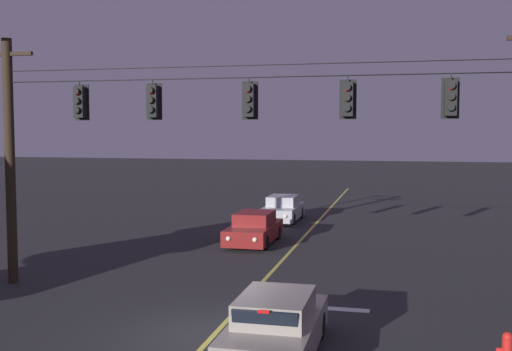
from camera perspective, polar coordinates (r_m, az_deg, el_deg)
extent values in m
plane|color=#28282B|center=(15.46, -4.02, -14.60)|extent=(180.00, 180.00, 0.00)
cube|color=#D1C64C|center=(24.47, 2.70, -7.56)|extent=(0.14, 60.00, 0.01)
cube|color=silver|center=(17.84, 4.88, -12.02)|extent=(3.40, 0.36, 0.01)
cylinder|color=#2D2116|center=(21.47, -21.80, 1.16)|extent=(0.32, 0.32, 7.92)
cube|color=#2D2116|center=(21.58, -22.05, 10.37)|extent=(1.80, 0.12, 0.12)
cylinder|color=slate|center=(21.54, -22.02, 9.44)|extent=(0.12, 0.12, 0.18)
cylinder|color=black|center=(18.16, -0.73, 9.04)|extent=(15.90, 0.03, 0.03)
cylinder|color=black|center=(18.19, -0.73, 10.14)|extent=(15.90, 0.02, 0.02)
cylinder|color=black|center=(20.15, -16.02, 8.14)|extent=(0.04, 0.04, 0.18)
cube|color=black|center=(20.12, -15.98, 6.52)|extent=(0.32, 0.26, 0.96)
cube|color=black|center=(20.24, -15.78, 6.51)|extent=(0.48, 0.03, 1.12)
sphere|color=red|center=(19.99, -16.23, 7.36)|extent=(0.17, 0.17, 0.17)
cylinder|color=black|center=(19.96, -16.29, 7.49)|extent=(0.20, 0.10, 0.20)
sphere|color=#3D280A|center=(19.98, -16.21, 6.54)|extent=(0.17, 0.17, 0.17)
cylinder|color=black|center=(19.94, -16.27, 6.66)|extent=(0.20, 0.10, 0.20)
sphere|color=black|center=(19.97, -16.19, 5.71)|extent=(0.17, 0.17, 0.17)
cylinder|color=black|center=(19.93, -16.25, 5.83)|extent=(0.20, 0.10, 0.20)
cylinder|color=black|center=(19.09, -9.55, 8.48)|extent=(0.04, 0.04, 0.18)
cube|color=black|center=(19.05, -9.53, 6.77)|extent=(0.32, 0.26, 0.96)
cube|color=black|center=(19.18, -9.36, 6.75)|extent=(0.48, 0.03, 1.12)
sphere|color=red|center=(18.92, -9.73, 7.66)|extent=(0.17, 0.17, 0.17)
cylinder|color=black|center=(18.89, -9.78, 7.79)|extent=(0.20, 0.10, 0.20)
sphere|color=#3D280A|center=(18.90, -9.72, 6.79)|extent=(0.17, 0.17, 0.17)
cylinder|color=black|center=(18.87, -9.77, 6.92)|extent=(0.20, 0.10, 0.20)
sphere|color=black|center=(18.89, -9.71, 5.91)|extent=(0.17, 0.17, 0.17)
cylinder|color=black|center=(18.86, -9.76, 6.05)|extent=(0.20, 0.10, 0.20)
cylinder|color=black|center=(18.14, -0.66, 8.76)|extent=(0.04, 0.04, 0.18)
cube|color=black|center=(18.11, -0.66, 6.96)|extent=(0.32, 0.26, 0.96)
cube|color=black|center=(18.25, -0.55, 6.94)|extent=(0.48, 0.03, 1.12)
sphere|color=red|center=(17.97, -0.78, 7.91)|extent=(0.17, 0.17, 0.17)
cylinder|color=black|center=(17.93, -0.81, 8.05)|extent=(0.20, 0.10, 0.20)
sphere|color=#3D280A|center=(17.95, -0.78, 6.99)|extent=(0.17, 0.17, 0.17)
cylinder|color=black|center=(17.92, -0.81, 7.13)|extent=(0.20, 0.10, 0.20)
sphere|color=black|center=(17.94, -0.78, 6.07)|extent=(0.17, 0.17, 0.17)
cylinder|color=black|center=(17.90, -0.81, 6.21)|extent=(0.20, 0.10, 0.20)
cylinder|color=black|center=(17.68, 8.48, 8.84)|extent=(0.04, 0.04, 0.18)
cube|color=black|center=(17.64, 8.46, 6.99)|extent=(0.32, 0.26, 0.96)
cube|color=black|center=(17.79, 8.50, 6.97)|extent=(0.48, 0.03, 1.12)
sphere|color=red|center=(17.50, 8.43, 7.96)|extent=(0.17, 0.17, 0.17)
cylinder|color=black|center=(17.46, 8.42, 8.11)|extent=(0.20, 0.10, 0.20)
sphere|color=#3D280A|center=(17.48, 8.42, 7.02)|extent=(0.17, 0.17, 0.17)
cylinder|color=black|center=(17.45, 8.41, 7.17)|extent=(0.20, 0.10, 0.20)
sphere|color=black|center=(17.47, 8.41, 6.08)|extent=(0.17, 0.17, 0.17)
cylinder|color=black|center=(17.43, 8.40, 6.22)|extent=(0.20, 0.10, 0.20)
cylinder|color=black|center=(17.67, 17.60, 8.69)|extent=(0.04, 0.04, 0.18)
cube|color=black|center=(17.63, 17.56, 6.85)|extent=(0.32, 0.26, 0.96)
cube|color=black|center=(17.77, 17.53, 6.83)|extent=(0.48, 0.03, 1.12)
sphere|color=red|center=(17.49, 17.62, 7.82)|extent=(0.17, 0.17, 0.17)
cylinder|color=black|center=(17.45, 17.64, 7.96)|extent=(0.20, 0.10, 0.20)
sphere|color=#3D280A|center=(17.47, 17.60, 6.87)|extent=(0.17, 0.17, 0.17)
cylinder|color=black|center=(17.43, 17.62, 7.02)|extent=(0.20, 0.10, 0.20)
sphere|color=black|center=(17.46, 17.58, 5.93)|extent=(0.17, 0.17, 0.17)
cylinder|color=black|center=(17.42, 17.60, 6.07)|extent=(0.20, 0.10, 0.20)
cube|color=gray|center=(14.10, 1.88, -14.30)|extent=(1.80, 4.30, 0.68)
cube|color=gray|center=(13.80, 1.78, -12.05)|extent=(1.51, 2.15, 0.54)
cube|color=black|center=(14.69, 2.52, -11.05)|extent=(1.40, 0.21, 0.48)
cube|color=black|center=(12.81, 0.82, -13.34)|extent=(1.37, 0.18, 0.46)
cylinder|color=black|center=(15.55, -0.07, -13.23)|extent=(0.22, 0.64, 0.64)
cylinder|color=black|center=(15.28, 5.89, -13.57)|extent=(0.22, 0.64, 0.64)
cube|color=red|center=(12.64, 0.71, -12.49)|extent=(0.24, 0.04, 0.06)
cube|color=maroon|center=(27.27, -0.20, -5.26)|extent=(1.80, 4.30, 0.68)
cube|color=maroon|center=(27.29, -0.14, -3.96)|extent=(1.51, 2.15, 0.54)
cube|color=black|center=(26.39, -0.61, -4.24)|extent=(1.40, 0.21, 0.48)
cube|color=black|center=(28.32, 0.36, -3.67)|extent=(1.37, 0.18, 0.46)
cylinder|color=black|center=(25.85, 0.83, -6.21)|extent=(0.22, 0.64, 0.64)
cylinder|color=black|center=(26.23, -2.57, -6.06)|extent=(0.22, 0.64, 0.64)
cylinder|color=black|center=(28.42, 1.99, -5.27)|extent=(0.22, 0.64, 0.64)
cylinder|color=black|center=(28.76, -1.12, -5.15)|extent=(0.22, 0.64, 0.64)
sphere|color=white|center=(25.05, -0.11, -5.97)|extent=(0.20, 0.20, 0.20)
sphere|color=white|center=(25.33, -2.58, -5.86)|extent=(0.20, 0.20, 0.20)
cube|color=#A5A5AD|center=(34.09, 2.47, -3.37)|extent=(1.80, 4.30, 0.68)
cube|color=#A5A5AD|center=(34.13, 2.52, -2.33)|extent=(1.51, 2.15, 0.54)
cube|color=black|center=(33.22, 2.22, -2.51)|extent=(1.40, 0.21, 0.48)
cube|color=black|center=(35.17, 2.84, -2.14)|extent=(1.37, 0.18, 0.46)
cylinder|color=black|center=(32.68, 3.40, -4.04)|extent=(0.22, 0.64, 0.64)
cylinder|color=black|center=(32.98, 0.69, -3.95)|extent=(0.22, 0.64, 0.64)
cylinder|color=black|center=(35.28, 4.14, -3.43)|extent=(0.22, 0.64, 0.64)
cylinder|color=black|center=(35.56, 1.62, -3.36)|extent=(0.22, 0.64, 0.64)
sphere|color=white|center=(31.87, 2.73, -3.79)|extent=(0.20, 0.20, 0.20)
sphere|color=white|center=(32.09, 0.77, -3.73)|extent=(0.20, 0.20, 0.20)
sphere|color=red|center=(14.08, 22.25, -13.67)|extent=(0.22, 0.22, 0.22)
cylinder|color=red|center=(14.14, 21.55, -14.77)|extent=(0.12, 0.09, 0.09)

